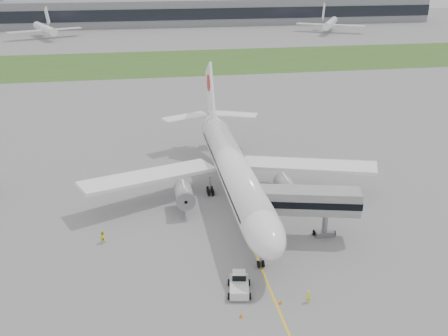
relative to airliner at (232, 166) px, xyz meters
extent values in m
plane|color=gray|center=(0.00, -4.87, -5.66)|extent=(600.00, 600.00, 0.00)
cube|color=#375921|center=(0.00, 115.13, -5.65)|extent=(600.00, 50.00, 0.02)
cube|color=gray|center=(0.00, 225.13, 1.34)|extent=(320.00, 22.00, 14.00)
cube|color=black|center=(0.00, 214.13, 1.34)|extent=(320.00, 0.60, 6.00)
cylinder|color=white|center=(0.00, -0.87, -0.06)|extent=(5.00, 38.00, 5.00)
ellipsoid|color=white|center=(0.00, -20.37, -0.06)|extent=(5.00, 11.00, 5.00)
cube|color=black|center=(0.00, -21.37, 0.84)|extent=(3.20, 1.54, 1.14)
cone|color=white|center=(0.00, 21.13, 0.74)|extent=(5.00, 10.53, 6.16)
cube|color=white|center=(-13.00, 1.13, -1.26)|extent=(22.13, 13.52, 1.70)
cube|color=white|center=(13.00, 1.13, -1.26)|extent=(22.13, 13.52, 1.70)
cylinder|color=#ACABB1|center=(-8.00, -3.37, -2.66)|extent=(2.70, 5.20, 2.70)
cylinder|color=#ACABB1|center=(8.00, -3.37, -2.66)|extent=(2.70, 5.20, 2.70)
cube|color=white|center=(0.00, 22.63, 5.84)|extent=(0.45, 10.90, 12.76)
cylinder|color=#A80F09|center=(0.00, 23.63, 7.84)|extent=(0.60, 3.20, 3.20)
cube|color=white|center=(-5.00, 23.63, 1.14)|extent=(9.54, 6.34, 0.35)
cube|color=white|center=(5.00, 23.63, 1.14)|extent=(9.54, 6.34, 0.35)
cylinder|color=gray|center=(0.00, -19.87, -4.11)|extent=(0.24, 0.24, 3.10)
cylinder|color=black|center=(-3.20, 2.13, -5.11)|extent=(1.40, 1.10, 1.10)
cylinder|color=black|center=(3.20, 2.13, -5.11)|extent=(1.40, 1.10, 1.10)
cube|color=silver|center=(-3.71, -24.39, -4.96)|extent=(2.86, 4.26, 1.05)
cube|color=silver|center=(-3.52, -23.36, -4.09)|extent=(1.80, 1.66, 0.87)
cube|color=black|center=(-3.52, -23.36, -4.04)|extent=(1.85, 1.71, 0.74)
cylinder|color=black|center=(-4.63, -22.89, -5.27)|extent=(0.44, 0.83, 0.79)
cylinder|color=black|center=(-2.31, -23.31, -5.27)|extent=(0.44, 0.83, 0.79)
cylinder|color=black|center=(-5.10, -25.47, -5.27)|extent=(0.44, 0.83, 0.79)
cylinder|color=black|center=(-2.78, -25.90, -5.27)|extent=(0.44, 0.83, 0.79)
cube|color=#9E9EA0|center=(7.34, -13.56, -0.03)|extent=(15.51, 6.75, 3.25)
cube|color=black|center=(7.34, -13.56, -0.03)|extent=(15.75, 6.91, 0.98)
cube|color=#9E9EA0|center=(0.24, -12.94, -0.03)|extent=(2.82, 3.68, 3.68)
cylinder|color=gray|center=(10.63, -13.80, -3.60)|extent=(0.76, 0.76, 4.12)
cube|color=gray|center=(10.63, -13.80, -5.28)|extent=(2.89, 2.09, 0.76)
cylinder|color=black|center=(9.26, -13.47, -5.28)|extent=(0.50, 0.81, 0.76)
cylinder|color=black|center=(11.99, -14.13, -5.28)|extent=(0.50, 0.81, 0.76)
cone|color=orange|center=(-4.39, -28.83, -5.37)|extent=(0.42, 0.42, 0.58)
cone|color=orange|center=(0.50, -27.33, -5.39)|extent=(0.40, 0.40, 0.55)
imported|color=#E9FF2A|center=(3.62, -27.57, -4.86)|extent=(0.61, 0.43, 1.59)
imported|color=yellow|center=(-19.81, -10.52, -4.72)|extent=(1.13, 1.16, 1.88)
camera|label=1|loc=(-13.65, -71.43, 30.46)|focal=40.00mm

